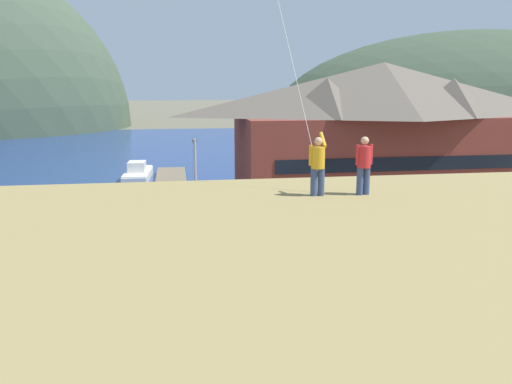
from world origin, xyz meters
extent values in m
plane|color=#66604C|center=(0.00, 0.00, 0.00)|extent=(600.00, 600.00, 0.00)
cube|color=slate|center=(0.00, 5.00, 0.05)|extent=(40.00, 20.00, 0.10)
cube|color=navy|center=(0.00, 60.00, 0.01)|extent=(360.00, 84.00, 0.03)
ellipsoid|color=#3D4C38|center=(77.96, 112.58, 0.00)|extent=(114.83, 71.44, 48.47)
cube|color=brown|center=(13.56, 21.96, 3.93)|extent=(24.95, 10.38, 7.85)
cube|color=black|center=(13.63, 16.89, 4.32)|extent=(21.09, 0.36, 1.10)
pyramid|color=#60564C|center=(13.56, 21.96, 10.11)|extent=(26.45, 11.41, 4.52)
pyramid|color=#60564C|center=(8.00, 20.12, 9.45)|extent=(5.60, 5.60, 3.17)
pyramid|color=#60564C|center=(19.17, 20.27, 9.45)|extent=(5.60, 5.60, 3.17)
cube|color=#70604C|center=(-4.99, 34.48, 0.35)|extent=(3.20, 13.00, 0.70)
cube|color=silver|center=(-8.64, 36.82, 0.45)|extent=(2.99, 8.18, 0.90)
cube|color=white|center=(-8.64, 36.82, 0.98)|extent=(2.91, 7.94, 0.16)
cube|color=silver|center=(-8.67, 36.21, 1.61)|extent=(1.93, 2.51, 1.10)
cube|color=slate|center=(-7.79, 6.86, 0.82)|extent=(4.21, 1.82, 0.80)
cube|color=#5B5B5F|center=(-7.64, 6.86, 1.57)|extent=(2.11, 1.61, 0.70)
cube|color=black|center=(-7.64, 6.86, 1.54)|extent=(2.15, 1.64, 0.32)
cylinder|color=black|center=(-9.15, 7.78, 0.42)|extent=(0.64, 0.22, 0.64)
cylinder|color=black|center=(-9.16, 5.94, 0.42)|extent=(0.64, 0.22, 0.64)
cylinder|color=black|center=(-6.42, 7.77, 0.42)|extent=(0.64, 0.22, 0.64)
cylinder|color=black|center=(-6.43, 5.93, 0.42)|extent=(0.64, 0.22, 0.64)
cube|color=#9EA3A8|center=(2.95, 0.04, 0.82)|extent=(4.33, 2.14, 0.80)
cube|color=gray|center=(3.10, 0.05, 1.57)|extent=(2.22, 1.77, 0.70)
cube|color=black|center=(3.10, 0.05, 1.54)|extent=(2.27, 1.80, 0.32)
cylinder|color=black|center=(1.51, 0.85, 0.42)|extent=(0.66, 0.27, 0.64)
cylinder|color=black|center=(1.66, -0.98, 0.42)|extent=(0.66, 0.27, 0.64)
cylinder|color=black|center=(4.23, 1.07, 0.42)|extent=(0.66, 0.27, 0.64)
cylinder|color=black|center=(4.38, -0.76, 0.42)|extent=(0.66, 0.27, 0.64)
cube|color=black|center=(7.91, 7.21, 0.82)|extent=(4.24, 1.91, 0.80)
cube|color=black|center=(7.76, 7.21, 1.57)|extent=(2.14, 1.65, 0.70)
cube|color=black|center=(7.76, 7.21, 1.54)|extent=(2.18, 1.69, 0.32)
cylinder|color=black|center=(9.29, 6.33, 0.42)|extent=(0.65, 0.24, 0.64)
cylinder|color=black|center=(9.25, 8.16, 0.42)|extent=(0.65, 0.24, 0.64)
cylinder|color=black|center=(6.57, 6.26, 0.42)|extent=(0.65, 0.24, 0.64)
cylinder|color=black|center=(6.52, 8.10, 0.42)|extent=(0.65, 0.24, 0.64)
cube|color=#9EA3A8|center=(-5.42, 0.12, 0.82)|extent=(4.24, 1.91, 0.80)
cube|color=gray|center=(-5.27, 0.11, 1.57)|extent=(2.14, 1.65, 0.70)
cube|color=black|center=(-5.27, 0.11, 1.54)|extent=(2.18, 1.69, 0.32)
cylinder|color=black|center=(-6.76, 1.07, 0.42)|extent=(0.65, 0.24, 0.64)
cylinder|color=black|center=(-6.80, -0.77, 0.42)|extent=(0.65, 0.24, 0.64)
cylinder|color=black|center=(-4.03, 1.00, 0.42)|extent=(0.65, 0.24, 0.64)
cylinder|color=black|center=(-4.08, -0.84, 0.42)|extent=(0.65, 0.24, 0.64)
cube|color=slate|center=(-0.19, 7.59, 0.82)|extent=(4.23, 1.87, 0.80)
cube|color=#5B5B5F|center=(-0.04, 7.59, 1.57)|extent=(2.13, 1.64, 0.70)
cube|color=black|center=(-0.04, 7.59, 1.54)|extent=(2.17, 1.67, 0.32)
cylinder|color=black|center=(-1.57, 8.48, 0.42)|extent=(0.64, 0.23, 0.64)
cylinder|color=black|center=(-1.54, 6.64, 0.42)|extent=(0.64, 0.23, 0.64)
cylinder|color=black|center=(1.16, 8.53, 0.42)|extent=(0.64, 0.23, 0.64)
cylinder|color=black|center=(1.19, 6.69, 0.42)|extent=(0.64, 0.23, 0.64)
cylinder|color=#ADADB2|center=(-3.23, 10.50, 3.66)|extent=(0.16, 0.16, 7.11)
cube|color=#4C4C51|center=(-3.23, 10.85, 7.11)|extent=(0.24, 0.70, 0.20)
cylinder|color=#384770|center=(-0.40, -7.59, 7.81)|extent=(0.20, 0.20, 0.82)
cylinder|color=#384770|center=(-0.18, -7.59, 7.81)|extent=(0.20, 0.20, 0.82)
cylinder|color=gold|center=(-0.29, -7.59, 8.54)|extent=(0.40, 0.40, 0.64)
sphere|color=tan|center=(-0.29, -7.59, 9.02)|extent=(0.24, 0.24, 0.24)
cylinder|color=gold|center=(-0.11, -7.41, 9.04)|extent=(0.12, 0.56, 0.43)
cylinder|color=gold|center=(-0.51, -7.59, 8.61)|extent=(0.11, 0.11, 0.60)
cylinder|color=#384770|center=(0.99, -7.67, 7.81)|extent=(0.20, 0.20, 0.82)
cylinder|color=#384770|center=(1.21, -7.63, 7.81)|extent=(0.20, 0.20, 0.82)
cylinder|color=red|center=(1.10, -7.65, 8.54)|extent=(0.40, 0.40, 0.64)
sphere|color=tan|center=(1.10, -7.65, 9.02)|extent=(0.24, 0.24, 0.24)
cylinder|color=red|center=(0.88, -7.69, 8.61)|extent=(0.11, 0.11, 0.60)
cylinder|color=red|center=(1.32, -7.61, 8.61)|extent=(0.11, 0.11, 0.60)
camera|label=1|loc=(-4.42, -22.54, 10.72)|focal=37.17mm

